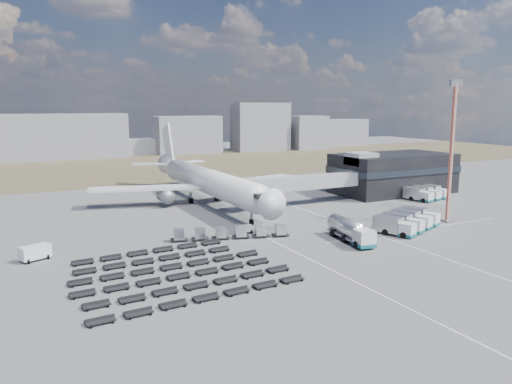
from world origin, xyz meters
name	(u,v)px	position (x,y,z in m)	size (l,w,h in m)	color
ground	(275,235)	(0.00, 0.00, 0.00)	(420.00, 420.00, 0.00)	#565659
grass_strip	(129,167)	(0.00, 110.00, 0.01)	(420.00, 90.00, 0.01)	#4C442D
lane_markings	(313,226)	(9.77, 3.00, 0.01)	(47.12, 110.00, 0.01)	silver
terminal	(392,172)	(47.77, 23.96, 5.25)	(30.40, 16.40, 11.00)	black
jet_bridge	(293,184)	(15.90, 20.42, 5.05)	(30.30, 3.80, 7.05)	#939399
airliner	(206,180)	(0.00, 32.38, 5.29)	(51.59, 64.53, 17.62)	white
skyline	(38,136)	(-27.80, 148.96, 10.09)	(306.09, 25.49, 24.89)	gray
fuel_tanker	(351,231)	(9.27, -9.06, 1.83)	(4.32, 11.58, 3.65)	white
pushback_tug	(244,229)	(-4.00, 3.78, 0.68)	(2.95, 1.66, 1.36)	white
utility_van	(35,253)	(-37.78, 3.38, 1.12)	(4.17, 1.89, 2.24)	white
catering_truck	(229,190)	(9.04, 40.10, 1.32)	(3.96, 6.05, 2.58)	white
service_trucks_near	(407,221)	(23.54, -7.05, 1.57)	(14.77, 11.55, 2.89)	white
service_trucks_far	(426,193)	(48.86, 13.29, 1.52)	(10.49, 8.80, 2.80)	white
uld_row	(231,233)	(-7.69, 1.43, 1.09)	(19.72, 7.19, 1.82)	black
baggage_dollies	(174,272)	(-21.82, -11.69, 0.36)	(29.00, 24.26, 0.72)	black
floodlight_mast	(451,152)	(34.91, -5.87, 13.49)	(2.56, 2.08, 26.91)	red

